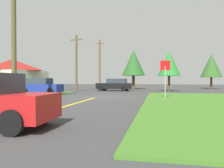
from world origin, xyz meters
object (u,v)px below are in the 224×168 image
at_px(parked_car_near_building, 41,86).
at_px(oak_tree_left, 211,66).
at_px(stop_sign, 165,72).
at_px(barn, 12,75).
at_px(pine_tree_center, 169,63).
at_px(car_approaching_junction, 115,85).
at_px(utility_pole_near, 14,42).
at_px(utility_pole_far, 100,63).
at_px(oak_tree_right, 133,63).
at_px(utility_pole_mid, 76,62).

bearing_deg(parked_car_near_building, oak_tree_left, 42.91).
bearing_deg(stop_sign, barn, -21.32).
bearing_deg(pine_tree_center, car_approaching_junction, 179.77).
relative_size(stop_sign, parked_car_near_building, 0.73).
height_order(parked_car_near_building, utility_pole_near, utility_pole_near).
relative_size(stop_sign, utility_pole_far, 0.32).
distance_m(utility_pole_far, oak_tree_right, 9.01).
bearing_deg(utility_pole_mid, utility_pole_far, 91.22).
relative_size(utility_pole_near, barn, 1.10).
distance_m(utility_pole_near, oak_tree_right, 21.63).
bearing_deg(barn, oak_tree_right, 36.24).
height_order(parked_car_near_building, barn, barn).
relative_size(stop_sign, barn, 0.39).
height_order(oak_tree_left, barn, oak_tree_left).
height_order(utility_pole_mid, utility_pole_far, utility_pole_far).
height_order(utility_pole_far, oak_tree_left, utility_pole_far).
relative_size(pine_tree_center, oak_tree_right, 0.83).
distance_m(utility_pole_near, barn, 12.99).
bearing_deg(utility_pole_near, utility_pole_mid, 90.82).
height_order(utility_pole_mid, pine_tree_center, utility_pole_mid).
distance_m(utility_pole_far, barn, 17.69).
height_order(utility_pole_mid, oak_tree_right, utility_pole_mid).
relative_size(stop_sign, utility_pole_near, 0.35).
xyz_separation_m(stop_sign, car_approaching_junction, (-6.06, 12.26, -1.18)).
height_order(utility_pole_far, pine_tree_center, utility_pole_far).
relative_size(utility_pole_near, pine_tree_center, 1.58).
bearing_deg(parked_car_near_building, stop_sign, -17.00).
xyz_separation_m(stop_sign, parked_car_near_building, (-11.82, 3.58, -1.19)).
bearing_deg(oak_tree_right, barn, -143.76).
height_order(parked_car_near_building, oak_tree_right, oak_tree_right).
height_order(oak_tree_right, barn, oak_tree_right).
height_order(utility_pole_mid, barn, utility_pole_mid).
height_order(stop_sign, utility_pole_far, utility_pole_far).
bearing_deg(pine_tree_center, utility_pole_far, 135.66).
height_order(utility_pole_far, oak_tree_right, utility_pole_far).
bearing_deg(car_approaching_junction, oak_tree_right, -102.34).
relative_size(utility_pole_mid, oak_tree_right, 1.18).
xyz_separation_m(utility_pole_mid, utility_pole_far, (-0.28, 13.18, 0.83)).
bearing_deg(oak_tree_left, barn, -151.61).
relative_size(utility_pole_near, oak_tree_right, 1.31).
bearing_deg(car_approaching_junction, stop_sign, 121.31).
xyz_separation_m(utility_pole_mid, pine_tree_center, (11.76, 1.41, -0.25)).
xyz_separation_m(car_approaching_junction, pine_tree_center, (6.98, -0.03, 2.71)).
relative_size(utility_pole_near, utility_pole_far, 0.89).
xyz_separation_m(utility_pole_far, oak_tree_right, (6.94, -5.72, -0.48)).
distance_m(pine_tree_center, oak_tree_right, 7.93).
distance_m(oak_tree_left, pine_tree_center, 12.36).
bearing_deg(oak_tree_left, car_approaching_junction, -144.91).
relative_size(car_approaching_junction, utility_pole_mid, 0.64).
bearing_deg(barn, oak_tree_left, 28.39).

